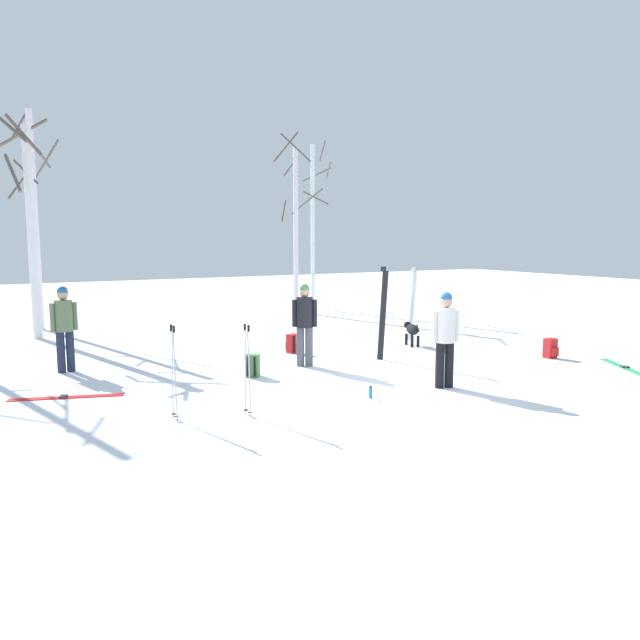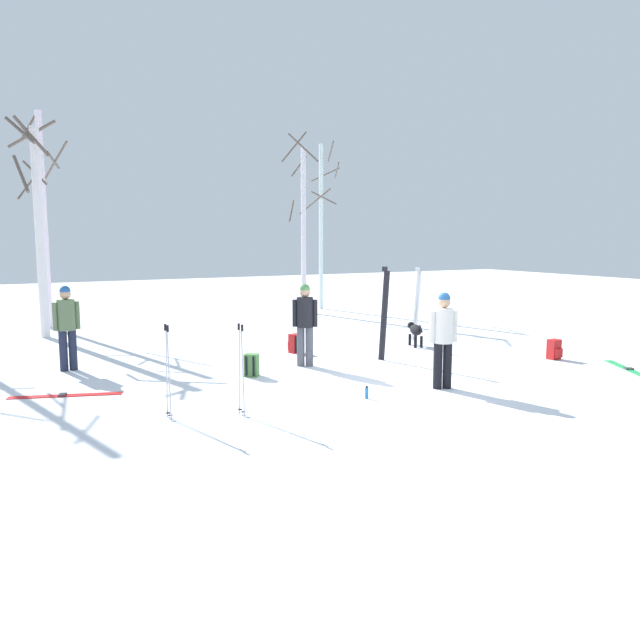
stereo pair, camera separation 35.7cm
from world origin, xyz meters
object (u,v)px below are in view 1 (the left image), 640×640
ski_poles_0 (174,370)px  ski_poles_1 (247,367)px  birch_tree_4 (35,216)px  ski_pair_lying_0 (66,397)px  ski_pair_planted_0 (413,304)px  water_bottle_1 (371,392)px  backpack_1 (253,366)px  ski_pair_lying_1 (624,367)px  backpack_0 (550,348)px  birch_tree_6 (313,223)px  birch_tree_5 (296,224)px  person_2 (64,323)px  dog (412,330)px  person_1 (305,319)px  backpack_2 (293,344)px  ski_pair_planted_1 (383,314)px  birch_tree_3 (31,225)px  water_bottle_0 (444,348)px  person_0 (445,333)px

ski_poles_0 → ski_poles_1: (1.02, -0.33, -0.01)m
birch_tree_4 → ski_pair_lying_0: bearing=-93.1°
ski_pair_planted_0 → water_bottle_1: (-4.21, -4.35, -0.84)m
backpack_1 → water_bottle_1: (1.07, -2.47, -0.11)m
ski_pair_planted_0 → backpack_1: (-5.29, -1.89, -0.73)m
backpack_1 → ski_pair_lying_1: bearing=-23.1°
backpack_0 → birch_tree_6: 11.39m
birch_tree_5 → backpack_1: bearing=-121.8°
ski_pair_planted_0 → person_2: bearing=177.8°
dog → ski_pair_lying_1: (2.19, -4.25, -0.38)m
backpack_1 → ski_poles_0: bearing=-135.5°
person_1 → ski_poles_1: person_1 is taller
person_2 → backpack_2: person_2 is taller
backpack_0 → backpack_2: 5.78m
ski_pair_lying_1 → backpack_2: bearing=137.0°
ski_pair_planted_1 → ski_poles_0: 5.75m
ski_pair_lying_0 → ski_pair_lying_1: bearing=-16.3°
birch_tree_3 → backpack_0: bearing=-41.3°
ski_poles_0 → backpack_1: (2.14, 2.10, -0.54)m
person_1 → backpack_2: 1.71m
person_2 → ski_pair_planted_0: bearing=-2.2°
backpack_1 → birch_tree_5: size_ratio=0.07×
person_2 → ski_poles_1: person_2 is taller
ski_pair_planted_0 → ski_pair_lying_0: ski_pair_planted_0 is taller
dog → water_bottle_0: 1.20m
ski_poles_1 → backpack_0: size_ratio=3.17×
dog → ski_pair_lying_0: (-8.16, -1.22, -0.38)m
person_0 → ski_pair_lying_1: 4.48m
person_0 → ski_pair_lying_1: (4.35, -0.49, -0.97)m
backpack_0 → person_0: bearing=-165.8°
ski_poles_1 → birch_tree_5: (6.56, 11.21, 2.35)m
ski_poles_0 → birch_tree_3: size_ratio=0.24×
ski_pair_lying_0 → birch_tree_5: size_ratio=0.28×
birch_tree_3 → ski_poles_0: bearing=-83.6°
person_0 → birch_tree_6: (3.92, 11.99, 2.18)m
ski_poles_0 → backpack_0: (8.65, 0.59, -0.54)m
ski_pair_lying_1 → birch_tree_4: size_ratio=0.27×
water_bottle_1 → birch_tree_5: bearing=68.8°
person_2 → birch_tree_4: 6.96m
dog → birch_tree_3: (-7.96, 5.72, 2.58)m
birch_tree_6 → water_bottle_0: bearing=-100.3°
person_0 → water_bottle_1: bearing=179.1°
birch_tree_5 → ski_poles_1: bearing=-120.4°
water_bottle_0 → birch_tree_5: 9.20m
ski_pair_lying_0 → water_bottle_0: (8.20, 0.05, 0.11)m
birch_tree_6 → person_0: bearing=-108.1°
backpack_1 → birch_tree_3: birch_tree_3 is taller
ski_pair_lying_0 → birch_tree_6: size_ratio=0.30×
ski_poles_0 → person_0: bearing=-4.7°
ski_poles_1 → birch_tree_4: size_ratio=0.22×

